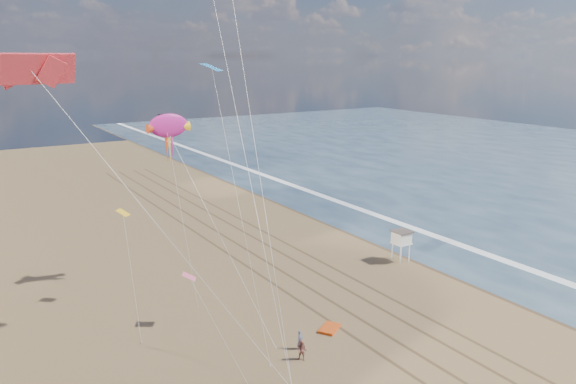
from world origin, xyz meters
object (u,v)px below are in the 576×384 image
(lifeguard_stand, at_px, (402,238))
(grounded_kite, at_px, (329,328))
(show_kite, at_px, (169,126))
(kite_flyer_b, at_px, (302,351))
(kite_flyer_a, at_px, (300,340))

(lifeguard_stand, xyz_separation_m, grounded_kite, (-15.63, -8.55, -2.52))
(lifeguard_stand, height_order, show_kite, show_kite)
(lifeguard_stand, xyz_separation_m, kite_flyer_b, (-20.08, -11.28, -1.86))
(lifeguard_stand, height_order, grounded_kite, lifeguard_stand)
(grounded_kite, relative_size, kite_flyer_b, 1.28)
(grounded_kite, distance_m, kite_flyer_a, 3.98)
(kite_flyer_b, bearing_deg, kite_flyer_a, 113.44)
(kite_flyer_a, height_order, kite_flyer_b, kite_flyer_b)
(lifeguard_stand, relative_size, grounded_kite, 1.72)
(lifeguard_stand, distance_m, show_kite, 26.84)
(kite_flyer_a, bearing_deg, grounded_kite, 8.51)
(show_kite, height_order, kite_flyer_b, show_kite)
(kite_flyer_b, bearing_deg, lifeguard_stand, 80.88)
(show_kite, xyz_separation_m, kite_flyer_a, (3.13, -17.44, -14.47))
(kite_flyer_a, bearing_deg, lifeguard_stand, 15.88)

